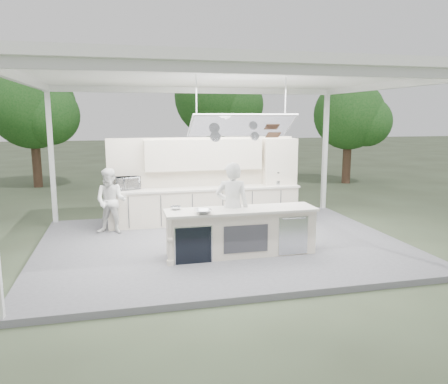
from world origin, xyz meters
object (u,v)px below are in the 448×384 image
object	(u,v)px
sous_chef	(111,201)
head_chef	(232,208)
demo_island	(240,232)
back_counter	(205,205)

from	to	relation	value
sous_chef	head_chef	bearing A→B (deg)	-23.12
demo_island	sous_chef	bearing A→B (deg)	138.41
back_counter	sous_chef	distance (m)	2.48
back_counter	head_chef	bearing A→B (deg)	-88.61
demo_island	head_chef	xyz separation A→B (m)	(-0.12, 0.21, 0.47)
demo_island	sous_chef	world-z (taller)	sous_chef
head_chef	sous_chef	size ratio (longest dim) A/B	1.19
demo_island	back_counter	bearing A→B (deg)	93.63
demo_island	head_chef	bearing A→B (deg)	118.63
head_chef	sous_chef	bearing A→B (deg)	-23.73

